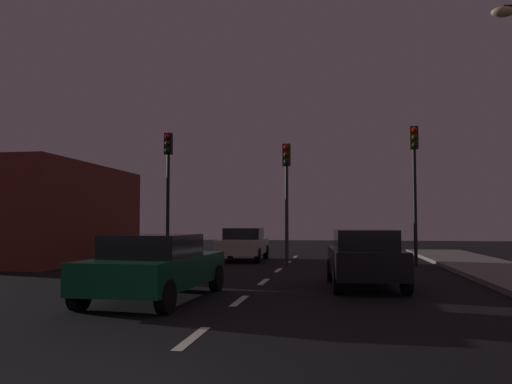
# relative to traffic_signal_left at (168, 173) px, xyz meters

# --- Properties ---
(ground_plane) EXTENTS (80.00, 80.00, 0.00)m
(ground_plane) POSITION_rel_traffic_signal_left_xyz_m (4.93, -9.45, -3.80)
(ground_plane) COLOR black
(lane_stripe_second) EXTENTS (0.16, 1.60, 0.01)m
(lane_stripe_second) POSITION_rel_traffic_signal_left_xyz_m (4.93, -13.85, -3.80)
(lane_stripe_second) COLOR silver
(lane_stripe_second) RESTS_ON ground_plane
(lane_stripe_third) EXTENTS (0.16, 1.60, 0.01)m
(lane_stripe_third) POSITION_rel_traffic_signal_left_xyz_m (4.93, -10.05, -3.80)
(lane_stripe_third) COLOR silver
(lane_stripe_third) RESTS_ON ground_plane
(lane_stripe_fourth) EXTENTS (0.16, 1.60, 0.01)m
(lane_stripe_fourth) POSITION_rel_traffic_signal_left_xyz_m (4.93, -6.25, -3.80)
(lane_stripe_fourth) COLOR silver
(lane_stripe_fourth) RESTS_ON ground_plane
(lane_stripe_fifth) EXTENTS (0.16, 1.60, 0.01)m
(lane_stripe_fifth) POSITION_rel_traffic_signal_left_xyz_m (4.93, -2.45, -3.80)
(lane_stripe_fifth) COLOR silver
(lane_stripe_fifth) RESTS_ON ground_plane
(lane_stripe_sixth) EXTENTS (0.16, 1.60, 0.01)m
(lane_stripe_sixth) POSITION_rel_traffic_signal_left_xyz_m (4.93, 1.35, -3.80)
(lane_stripe_sixth) COLOR silver
(lane_stripe_sixth) RESTS_ON ground_plane
(lane_stripe_seventh) EXTENTS (0.16, 1.60, 0.01)m
(lane_stripe_seventh) POSITION_rel_traffic_signal_left_xyz_m (4.93, 5.15, -3.80)
(lane_stripe_seventh) COLOR silver
(lane_stripe_seventh) RESTS_ON ground_plane
(traffic_signal_left) EXTENTS (0.32, 0.38, 5.47)m
(traffic_signal_left) POSITION_rel_traffic_signal_left_xyz_m (0.00, 0.00, 0.00)
(traffic_signal_left) COLOR black
(traffic_signal_left) RESTS_ON ground_plane
(traffic_signal_center) EXTENTS (0.32, 0.38, 4.90)m
(traffic_signal_center) POSITION_rel_traffic_signal_left_xyz_m (5.00, -0.00, -0.36)
(traffic_signal_center) COLOR #2D2D30
(traffic_signal_center) RESTS_ON ground_plane
(traffic_signal_right) EXTENTS (0.32, 0.38, 5.49)m
(traffic_signal_right) POSITION_rel_traffic_signal_left_xyz_m (10.04, 0.00, 0.01)
(traffic_signal_right) COLOR black
(traffic_signal_right) RESTS_ON ground_plane
(car_stopped_ahead) EXTENTS (2.05, 3.97, 1.51)m
(car_stopped_ahead) POSITION_rel_traffic_signal_left_xyz_m (7.74, -7.24, -3.03)
(car_stopped_ahead) COLOR black
(car_stopped_ahead) RESTS_ON ground_plane
(car_adjacent_lane) EXTENTS (2.17, 4.64, 1.44)m
(car_adjacent_lane) POSITION_rel_traffic_signal_left_xyz_m (3.09, -10.22, -3.05)
(car_adjacent_lane) COLOR #0F4C2D
(car_adjacent_lane) RESTS_ON ground_plane
(car_oncoming_far) EXTENTS (2.01, 4.14, 1.45)m
(car_oncoming_far) POSITION_rel_traffic_signal_left_xyz_m (2.82, 2.21, -3.05)
(car_oncoming_far) COLOR beige
(car_oncoming_far) RESTS_ON ground_plane
(storefront_left) EXTENTS (4.93, 9.30, 4.17)m
(storefront_left) POSITION_rel_traffic_signal_left_xyz_m (-5.53, 0.17, -1.71)
(storefront_left) COLOR maroon
(storefront_left) RESTS_ON ground_plane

